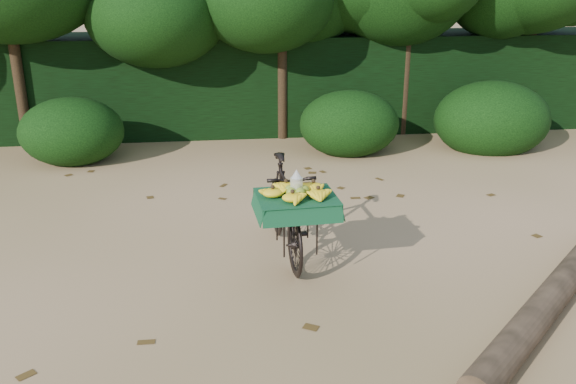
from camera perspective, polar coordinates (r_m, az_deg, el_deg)
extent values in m
plane|color=tan|center=(6.22, 0.57, -7.62)|extent=(80.00, 80.00, 0.00)
imported|color=black|center=(6.45, -0.27, -1.54)|extent=(0.60, 1.76, 1.04)
cube|color=black|center=(5.78, 0.81, -0.57)|extent=(0.40, 0.48, 0.03)
cube|color=#16532C|center=(5.77, 0.81, -0.41)|extent=(0.79, 0.67, 0.01)
ellipsoid|color=olive|center=(5.77, 1.52, 0.14)|extent=(0.10, 0.08, 0.11)
ellipsoid|color=olive|center=(5.81, 0.91, 0.30)|extent=(0.10, 0.08, 0.11)
ellipsoid|color=olive|center=(5.78, 0.17, 0.18)|extent=(0.10, 0.08, 0.11)
ellipsoid|color=olive|center=(5.71, 0.30, -0.06)|extent=(0.10, 0.08, 0.11)
ellipsoid|color=olive|center=(5.70, 1.15, -0.08)|extent=(0.10, 0.08, 0.11)
cylinder|color=#EAE5C6|center=(5.75, 0.79, 0.59)|extent=(0.12, 0.12, 0.16)
cylinder|color=brown|center=(6.14, 23.88, -8.42)|extent=(2.88, 2.79, 0.27)
cube|color=black|center=(11.96, -3.44, 10.23)|extent=(26.00, 1.80, 1.80)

